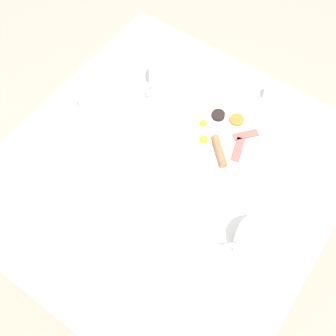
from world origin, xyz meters
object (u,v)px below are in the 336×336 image
Objects in this scene: teapot_near at (166,74)px; water_glass_tall at (90,98)px; knife_by_plate at (191,310)px; breakfast_plate at (222,136)px; spoon_for_tea at (151,164)px; teacup_with_saucer_right at (112,263)px; creamer_jug at (272,93)px; fork_by_plate at (300,146)px; teapot_far at (258,241)px; teacup_with_saucer_left at (55,219)px; napkin_folded at (64,148)px.

water_glass_tall is at bearing 154.23° from teapot_near.
breakfast_plate is at bearing 23.06° from knife_by_plate.
breakfast_plate is 2.08× the size of spoon_for_tea.
spoon_for_tea is at bearing 17.95° from teacup_with_saucer_right.
water_glass_tall is 0.63m from creamer_jug.
teapot_near is 0.52m from fork_by_plate.
teapot_far is at bearing -116.88° from teapot_near.
teacup_with_saucer_left is 0.34m from spoon_for_tea.
water_glass_tall reaches higher than spoon_for_tea.
knife_by_plate is 1.30× the size of spoon_for_tea.
teapot_far is at bearing -46.90° from teacup_with_saucer_right.
water_glass_tall is 0.72m from fork_by_plate.
creamer_jug reaches higher than fork_by_plate.
creamer_jug is (0.24, -0.06, 0.02)m from breakfast_plate.
water_glass_tall is at bearing 110.56° from breakfast_plate.
teacup_with_saucer_right is 0.99× the size of fork_by_plate.
spoon_for_tea is (-0.46, 0.19, -0.02)m from creamer_jug.
water_glass_tall is at bearing 26.05° from teacup_with_saucer_left.
teapot_near is 1.32× the size of teapot_far.
spoon_for_tea is at bearing -51.66° from teapot_far.
breakfast_plate is 0.55m from teacup_with_saucer_right.
teapot_far is 1.08× the size of fork_by_plate.
teacup_with_saucer_right is at bearing -162.05° from spoon_for_tea.
creamer_jug is 0.57× the size of spoon_for_tea.
spoon_for_tea is (0.05, 0.41, -0.05)m from teapot_far.
fork_by_plate is at bearing -124.79° from creamer_jug.
teacup_with_saucer_right is 0.56m from water_glass_tall.
knife_by_plate is at bearing -118.81° from water_glass_tall.
napkin_folded is 0.83× the size of knife_by_plate.
creamer_jug is 0.78m from knife_by_plate.
teacup_with_saucer_left is 0.47m from knife_by_plate.
water_glass_tall is at bearing 8.44° from napkin_folded.
teacup_with_saucer_right is 0.34m from spoon_for_tea.
teacup_with_saucer_right reaches higher than spoon_for_tea.
creamer_jug is at bearing -20.94° from teacup_with_saucer_left.
breakfast_plate reaches higher than napkin_folded.
teacup_with_saucer_left is (-0.63, -0.04, -0.02)m from teapot_near.
knife_by_plate is at bearing -167.66° from creamer_jug.
teapot_near reaches higher than fork_by_plate.
water_glass_tall is at bearing 61.19° from knife_by_plate.
breakfast_plate is 1.92× the size of teacup_with_saucer_right.
creamer_jug reaches higher than breakfast_plate.
spoon_for_tea is (-0.30, -0.15, -0.05)m from teapot_near.
teapot_far is 0.59m from teacup_with_saucer_left.
knife_by_plate is at bearing -156.94° from breakfast_plate.
teapot_far is 0.91× the size of knife_by_plate.
teacup_with_saucer_left is at bearing 92.81° from knife_by_plate.
teacup_with_saucer_right is at bearing 174.10° from creamer_jug.
breakfast_plate is at bearing -89.64° from teapot_far.
creamer_jug reaches higher than spoon_for_tea.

